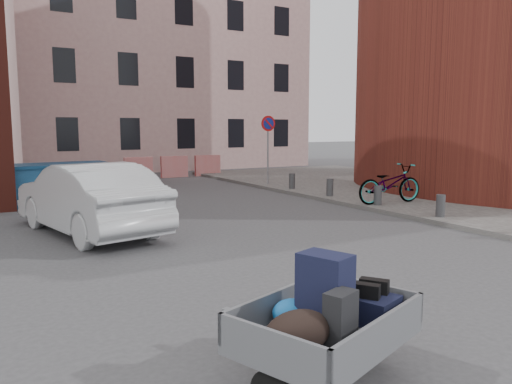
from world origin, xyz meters
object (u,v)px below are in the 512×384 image
dumpster (60,183)px  silver_car (89,198)px  bicycle (390,184)px  trailer (325,322)px

dumpster → silver_car: 5.03m
bicycle → silver_car: bearing=91.0°
dumpster → bicycle: bicycle is taller
trailer → dumpster: bearing=71.5°
silver_car → trailer: bearing=81.5°
silver_car → bicycle: 8.37m
dumpster → bicycle: (8.22, -5.60, 0.07)m
dumpster → bicycle: size_ratio=1.40×
silver_car → dumpster: bearing=-103.4°
trailer → dumpster: (-0.34, 12.85, 0.01)m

